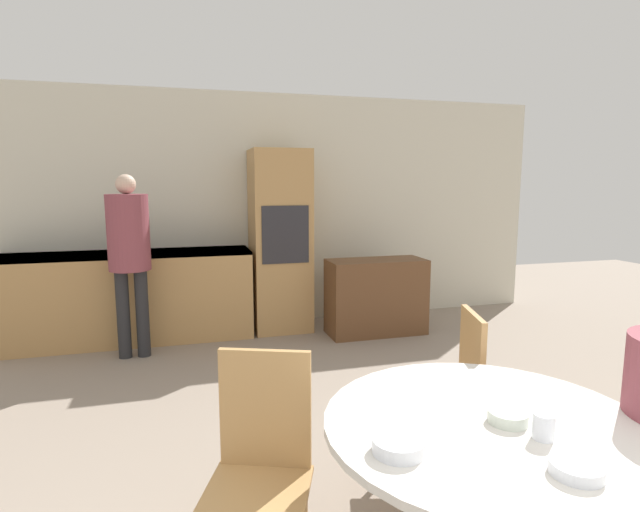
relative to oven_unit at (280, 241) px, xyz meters
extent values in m
cube|color=beige|center=(-0.19, 0.34, 0.32)|extent=(6.95, 0.05, 2.60)
cube|color=tan|center=(-1.58, -0.01, -0.53)|extent=(2.47, 0.60, 0.92)
cube|color=black|center=(-1.58, -0.01, -0.08)|extent=(2.47, 0.60, 0.03)
cube|color=tan|center=(0.00, 0.00, 0.00)|extent=(0.62, 0.58, 1.97)
cube|color=#28282D|center=(0.00, -0.29, 0.10)|extent=(0.49, 0.01, 0.60)
cube|color=brown|center=(0.95, -0.46, -0.58)|extent=(1.04, 0.45, 0.81)
cylinder|color=silver|center=(-0.02, -3.88, -0.23)|extent=(1.17, 1.17, 0.03)
cube|color=tan|center=(-0.81, -3.57, -0.55)|extent=(0.52, 0.52, 0.02)
cube|color=tan|center=(-0.74, -3.40, -0.29)|extent=(0.36, 0.17, 0.50)
cylinder|color=tan|center=(0.12, -2.87, -0.77)|extent=(0.04, 0.04, 0.43)
cylinder|color=tan|center=(0.02, -3.17, -0.77)|extent=(0.04, 0.04, 0.43)
cylinder|color=tan|center=(0.42, -2.96, -0.77)|extent=(0.04, 0.04, 0.43)
cylinder|color=tan|center=(0.33, -3.27, -0.77)|extent=(0.04, 0.04, 0.43)
cube|color=tan|center=(0.22, -3.07, -0.55)|extent=(0.50, 0.50, 0.02)
cube|color=tan|center=(0.40, -3.12, -0.29)|extent=(0.14, 0.37, 0.50)
cylinder|color=#262628|center=(-1.58, -0.53, -0.57)|extent=(0.12, 0.12, 0.83)
cylinder|color=#262628|center=(-1.42, -0.53, -0.57)|extent=(0.12, 0.12, 0.83)
cylinder|color=brown|center=(-1.50, -0.53, 0.19)|extent=(0.37, 0.37, 0.69)
sphere|color=beige|center=(-1.50, -0.53, 0.62)|extent=(0.18, 0.18, 0.18)
cylinder|color=silver|center=(0.08, -4.03, -0.17)|extent=(0.07, 0.07, 0.09)
cylinder|color=silver|center=(0.04, -3.90, -0.19)|extent=(0.14, 0.14, 0.04)
cylinder|color=silver|center=(-0.42, -3.98, -0.19)|extent=(0.17, 0.17, 0.05)
cylinder|color=silver|center=(0.03, -4.23, -0.19)|extent=(0.15, 0.15, 0.04)
camera|label=1|loc=(-1.05, -5.32, 0.63)|focal=28.00mm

